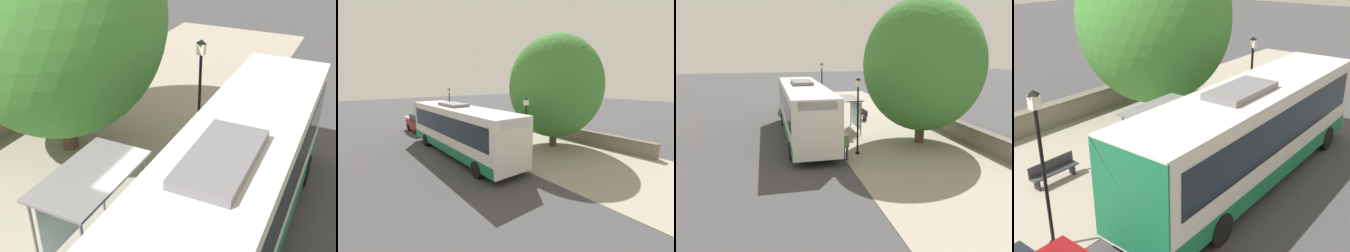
% 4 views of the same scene
% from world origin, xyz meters
% --- Properties ---
extents(ground_plane, '(120.00, 120.00, 0.00)m').
position_xyz_m(ground_plane, '(0.00, 0.00, 0.00)').
color(ground_plane, '#424244').
rests_on(ground_plane, ground).
extents(sidewalk_plaza, '(9.00, 44.00, 0.02)m').
position_xyz_m(sidewalk_plaza, '(-4.50, 0.00, 0.01)').
color(sidewalk_plaza, '#9E9384').
rests_on(sidewalk_plaza, ground).
extents(stone_wall, '(0.60, 20.00, 1.14)m').
position_xyz_m(stone_wall, '(-8.55, 0.00, 0.58)').
color(stone_wall, slate).
rests_on(stone_wall, ground).
extents(bus, '(2.73, 12.40, 3.78)m').
position_xyz_m(bus, '(1.62, 0.32, 1.95)').
color(bus, silver).
rests_on(bus, ground).
extents(bus_shelter, '(1.73, 3.11, 2.45)m').
position_xyz_m(bus_shelter, '(-1.74, -0.79, 2.04)').
color(bus_shelter, slate).
rests_on(bus_shelter, ground).
extents(pedestrian, '(0.34, 0.22, 1.57)m').
position_xyz_m(pedestrian, '(-0.00, 5.57, 0.91)').
color(pedestrian, '#2D3347').
rests_on(pedestrian, ground).
extents(bench, '(0.40, 1.90, 0.88)m').
position_xyz_m(bench, '(-3.89, -4.26, 0.48)').
color(bench, '#333338').
rests_on(bench, ground).
extents(street_lamp_near, '(0.28, 0.28, 4.68)m').
position_xyz_m(street_lamp_near, '(-0.79, -6.56, 2.76)').
color(street_lamp_near, black).
rests_on(street_lamp_near, ground).
extents(street_lamp_far, '(0.28, 0.28, 4.39)m').
position_xyz_m(street_lamp_far, '(-0.92, 4.67, 2.60)').
color(street_lamp_far, black).
rests_on(street_lamp_far, ground).
extents(shade_tree, '(7.40, 7.40, 9.02)m').
position_xyz_m(shade_tree, '(-5.48, 3.20, 4.94)').
color(shade_tree, brown).
rests_on(shade_tree, ground).
extents(parked_car_behind_bus, '(1.99, 4.45, 1.87)m').
position_xyz_m(parked_car_behind_bus, '(1.41, -9.30, 0.92)').
color(parked_car_behind_bus, maroon).
rests_on(parked_car_behind_bus, ground).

